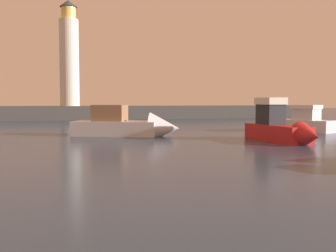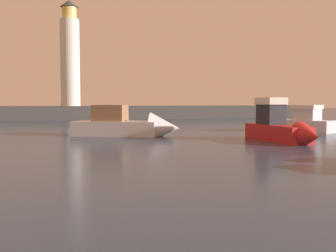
{
  "view_description": "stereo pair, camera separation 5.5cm",
  "coord_description": "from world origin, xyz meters",
  "px_view_note": "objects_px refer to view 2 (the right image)",
  "views": [
    {
      "loc": [
        -5.61,
        -0.74,
        2.4
      ],
      "look_at": [
        -0.33,
        17.59,
        1.18
      ],
      "focal_mm": 39.4,
      "sensor_mm": 36.0,
      "label": 1
    },
    {
      "loc": [
        -5.55,
        -0.76,
        2.4
      ],
      "look_at": [
        -0.33,
        17.59,
        1.18
      ],
      "focal_mm": 39.4,
      "sensor_mm": 36.0,
      "label": 2
    }
  ],
  "objects_px": {
    "motorboat_3": "(283,128)",
    "motorboat_4": "(132,126)",
    "lighthouse": "(70,56)",
    "motorboat_2": "(292,122)"
  },
  "relations": [
    {
      "from": "motorboat_3",
      "to": "motorboat_2",
      "type": "bearing_deg",
      "value": 52.17
    },
    {
      "from": "lighthouse",
      "to": "motorboat_3",
      "type": "bearing_deg",
      "value": -71.02
    },
    {
      "from": "lighthouse",
      "to": "motorboat_3",
      "type": "distance_m",
      "value": 37.15
    },
    {
      "from": "motorboat_4",
      "to": "lighthouse",
      "type": "bearing_deg",
      "value": 97.56
    },
    {
      "from": "motorboat_2",
      "to": "lighthouse",
      "type": "bearing_deg",
      "value": 123.15
    },
    {
      "from": "motorboat_3",
      "to": "motorboat_4",
      "type": "bearing_deg",
      "value": 141.05
    },
    {
      "from": "lighthouse",
      "to": "motorboat_3",
      "type": "xyz_separation_m",
      "value": [
        11.79,
        -34.3,
        -8.04
      ]
    },
    {
      "from": "lighthouse",
      "to": "motorboat_2",
      "type": "bearing_deg",
      "value": -56.85
    },
    {
      "from": "lighthouse",
      "to": "motorboat_2",
      "type": "height_order",
      "value": "lighthouse"
    },
    {
      "from": "lighthouse",
      "to": "motorboat_3",
      "type": "relative_size",
      "value": 2.42
    }
  ]
}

